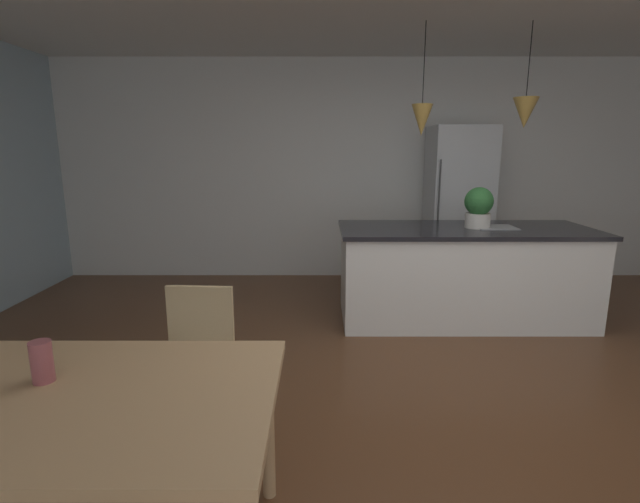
% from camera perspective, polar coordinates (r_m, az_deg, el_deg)
% --- Properties ---
extents(ground_plane, '(10.00, 8.40, 0.04)m').
position_cam_1_polar(ground_plane, '(3.34, 14.45, -17.64)').
color(ground_plane, brown).
extents(wall_back_kitchen, '(10.00, 0.12, 2.70)m').
position_cam_1_polar(wall_back_kitchen, '(6.11, 7.67, 9.61)').
color(wall_back_kitchen, silver).
rests_on(wall_back_kitchen, ground_plane).
extents(dining_table, '(1.93, 0.98, 0.76)m').
position_cam_1_polar(dining_table, '(2.14, -33.06, -15.74)').
color(dining_table, tan).
rests_on(dining_table, ground_plane).
extents(chair_far_right, '(0.43, 0.43, 0.87)m').
position_cam_1_polar(chair_far_right, '(2.76, -14.64, -12.73)').
color(chair_far_right, tan).
rests_on(chair_far_right, ground_plane).
extents(kitchen_island, '(2.35, 0.97, 0.91)m').
position_cam_1_polar(kitchen_island, '(4.73, 17.04, -2.50)').
color(kitchen_island, white).
rests_on(kitchen_island, ground_plane).
extents(refrigerator, '(0.71, 0.67, 1.89)m').
position_cam_1_polar(refrigerator, '(5.93, 16.44, 5.20)').
color(refrigerator, silver).
rests_on(refrigerator, ground_plane).
extents(pendant_over_island_main, '(0.19, 0.19, 0.96)m').
position_cam_1_polar(pendant_over_island_main, '(4.47, 12.38, 15.25)').
color(pendant_over_island_main, black).
extents(pendant_over_island_aux, '(0.22, 0.22, 0.90)m').
position_cam_1_polar(pendant_over_island_aux, '(4.75, 23.69, 15.09)').
color(pendant_over_island_aux, black).
extents(potted_plant_on_island, '(0.26, 0.26, 0.38)m').
position_cam_1_polar(potted_plant_on_island, '(4.65, 18.78, 5.12)').
color(potted_plant_on_island, beige).
rests_on(potted_plant_on_island, kitchen_island).
extents(vase_on_dining_table, '(0.08, 0.08, 0.16)m').
position_cam_1_polar(vase_on_dining_table, '(2.11, -30.33, -11.35)').
color(vase_on_dining_table, '#994C51').
rests_on(vase_on_dining_table, dining_table).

